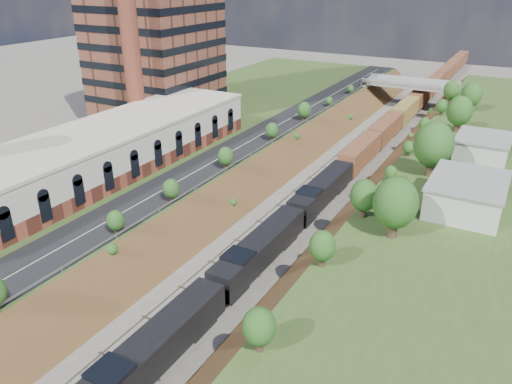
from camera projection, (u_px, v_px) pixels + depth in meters
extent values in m
cube|color=#385623|center=(166.00, 144.00, 98.78)|extent=(44.00, 180.00, 5.00)
cube|color=brown|center=(264.00, 176.00, 90.11)|extent=(10.00, 180.00, 10.00)
cube|color=brown|center=(384.00, 201.00, 80.41)|extent=(10.00, 180.00, 10.00)
cube|color=gray|center=(306.00, 185.00, 86.37)|extent=(1.58, 180.00, 0.18)
cube|color=gray|center=(335.00, 191.00, 84.08)|extent=(1.58, 180.00, 0.18)
cube|color=black|center=(242.00, 146.00, 90.02)|extent=(8.00, 180.00, 0.10)
cube|color=#99999E|center=(262.00, 147.00, 88.01)|extent=(0.06, 171.00, 0.30)
cube|color=brown|center=(101.00, 167.00, 77.54)|extent=(14.00, 62.00, 2.20)
cube|color=beige|center=(98.00, 147.00, 76.21)|extent=(14.00, 62.00, 4.30)
cube|color=beige|center=(96.00, 132.00, 75.22)|extent=(14.30, 62.30, 0.50)
cube|color=brown|center=(151.00, 7.00, 103.17)|extent=(22.00, 22.00, 44.00)
cylinder|color=brown|center=(129.00, 26.00, 87.69)|extent=(3.20, 3.20, 40.00)
cube|color=gray|center=(367.00, 91.00, 138.56)|extent=(1.50, 8.00, 6.20)
cube|color=gray|center=(454.00, 101.00, 128.42)|extent=(1.50, 8.00, 6.20)
cube|color=gray|center=(410.00, 84.00, 132.22)|extent=(24.00, 8.00, 1.00)
cube|color=gray|center=(407.00, 84.00, 128.70)|extent=(24.00, 0.30, 0.80)
cube|color=gray|center=(414.00, 79.00, 135.08)|extent=(24.00, 0.30, 0.80)
cube|color=silver|center=(466.00, 196.00, 65.64)|extent=(9.00, 12.00, 4.00)
cube|color=silver|center=(482.00, 148.00, 83.51)|extent=(8.00, 10.00, 3.60)
cylinder|color=#473323|center=(392.00, 227.00, 59.21)|extent=(1.30, 1.30, 2.62)
ellipsoid|color=#335D20|center=(396.00, 203.00, 57.92)|extent=(5.25, 5.25, 6.30)
cylinder|color=#473323|center=(91.00, 247.00, 56.22)|extent=(0.66, 0.66, 1.22)
ellipsoid|color=#335D20|center=(89.00, 236.00, 55.62)|extent=(2.45, 2.45, 2.94)
cube|color=black|center=(153.00, 349.00, 45.58)|extent=(3.25, 19.50, 3.25)
cube|color=black|center=(110.00, 373.00, 40.74)|extent=(3.18, 3.10, 0.90)
cube|color=black|center=(260.00, 249.00, 61.95)|extent=(3.25, 19.50, 3.25)
cube|color=black|center=(322.00, 190.00, 78.31)|extent=(3.25, 19.50, 3.25)
cube|color=brown|center=(428.00, 89.00, 141.85)|extent=(3.25, 138.00, 3.90)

